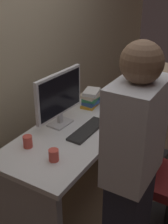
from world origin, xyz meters
The scene contains 13 objects.
ground_plane centered at (0.00, 0.00, 0.00)m, with size 9.00×9.00×0.00m, color brown.
wall_back centered at (0.00, 0.75, 1.50)m, with size 6.40×0.10×3.00m, color tan.
desk centered at (0.00, 0.00, 0.52)m, with size 1.53×0.65×0.74m.
office_chair centered at (0.05, -0.76, 0.43)m, with size 0.52×0.52×0.94m.
person_at_desk centered at (-0.49, -0.67, 0.84)m, with size 0.40×0.24×1.64m.
monitor centered at (-0.04, 0.16, 0.99)m, with size 0.54×0.15×0.46m.
keyboard centered at (-0.02, -0.10, 0.75)m, with size 0.43×0.13×0.02m, color #262626.
mouse centered at (0.31, -0.11, 0.76)m, with size 0.06×0.10×0.03m, color white.
cup_near_keyboard centered at (-0.49, -0.10, 0.78)m, with size 0.07×0.07×0.09m, color #D84C3F.
cup_by_monitor centered at (-0.45, 0.17, 0.78)m, with size 0.07×0.07×0.09m, color #D84C3F.
book_stack centered at (0.40, 0.11, 0.82)m, with size 0.23×0.17×0.16m.
cell_phone centered at (0.40, -0.21, 0.74)m, with size 0.07×0.14×0.01m, color black.
handbag centered at (0.61, -0.52, 0.14)m, with size 0.34×0.14×0.38m.
Camera 1 is at (-1.85, -1.14, 1.97)m, focal length 48.13 mm.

